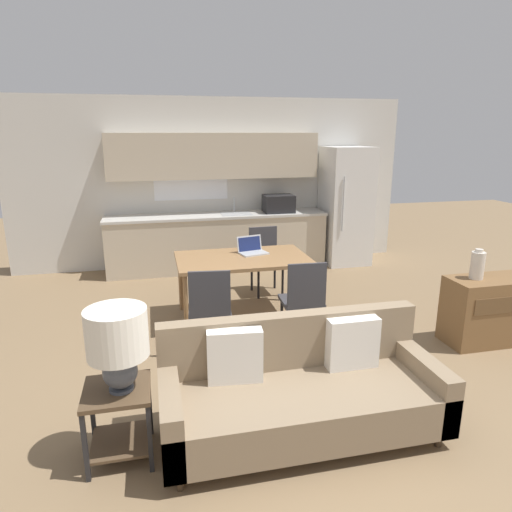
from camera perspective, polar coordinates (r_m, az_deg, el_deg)
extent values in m
plane|color=#7F6647|center=(3.71, 5.74, -20.55)|extent=(20.00, 20.00, 0.00)
cube|color=silver|center=(7.58, -5.34, 9.03)|extent=(6.40, 0.06, 2.70)
cube|color=white|center=(7.48, -8.18, 10.43)|extent=(1.18, 0.01, 0.91)
cube|color=beige|center=(7.40, -4.81, 1.66)|extent=(3.47, 0.62, 0.86)
cube|color=silver|center=(7.31, -4.89, 5.09)|extent=(3.50, 0.65, 0.04)
cube|color=#B2B5B7|center=(7.30, -2.50, 5.30)|extent=(0.48, 0.36, 0.01)
cylinder|color=#B7BABC|center=(7.45, -2.75, 6.42)|extent=(0.02, 0.02, 0.24)
cube|color=beige|center=(7.34, -5.21, 12.36)|extent=(3.29, 0.34, 0.70)
cube|color=black|center=(7.44, 2.83, 6.56)|extent=(0.48, 0.36, 0.28)
cube|color=white|center=(7.81, 11.13, 6.16)|extent=(0.72, 0.75, 1.93)
cylinder|color=silver|center=(7.35, 10.86, 6.38)|extent=(0.02, 0.02, 0.87)
cube|color=olive|center=(5.32, -1.69, -0.36)|extent=(1.53, 0.94, 0.04)
cylinder|color=olive|center=(4.97, -8.75, -6.26)|extent=(0.05, 0.05, 0.71)
cylinder|color=olive|center=(5.25, 6.83, -5.01)|extent=(0.05, 0.05, 0.71)
cylinder|color=olive|center=(5.74, -9.41, -3.32)|extent=(0.05, 0.05, 0.71)
cylinder|color=olive|center=(5.98, 4.21, -2.39)|extent=(0.05, 0.05, 0.71)
cylinder|color=#3D2D1E|center=(3.21, -9.48, -26.13)|extent=(0.05, 0.05, 0.10)
cylinder|color=#3D2D1E|center=(3.73, 21.83, -20.52)|extent=(0.05, 0.05, 0.10)
cylinder|color=#3D2D1E|center=(3.72, -10.19, -19.66)|extent=(0.05, 0.05, 0.10)
cylinder|color=#3D2D1E|center=(4.17, 16.71, -15.90)|extent=(0.05, 0.05, 0.10)
cube|color=#847056|center=(3.48, 5.89, -18.15)|extent=(2.02, 0.80, 0.30)
cube|color=#847056|center=(3.64, 4.28, -12.57)|extent=(2.02, 0.14, 0.73)
cube|color=#847056|center=(3.30, -10.64, -18.97)|extent=(0.14, 0.80, 0.44)
cube|color=#847056|center=(3.82, 19.85, -14.58)|extent=(0.14, 0.80, 0.44)
cube|color=silver|center=(3.37, -2.66, -12.37)|extent=(0.41, 0.16, 0.40)
cube|color=silver|center=(3.63, 11.98, -10.61)|extent=(0.40, 0.12, 0.40)
cube|color=brown|center=(3.29, -17.01, -15.81)|extent=(0.44, 0.44, 0.03)
cube|color=brown|center=(3.50, -16.48, -21.31)|extent=(0.39, 0.39, 0.02)
cube|color=#232326|center=(3.29, -20.56, -21.57)|extent=(0.03, 0.03, 0.49)
cube|color=#232326|center=(3.25, -13.11, -21.38)|extent=(0.03, 0.03, 0.49)
cube|color=#232326|center=(3.61, -19.78, -17.84)|extent=(0.03, 0.03, 0.49)
cube|color=#232326|center=(3.58, -13.15, -17.61)|extent=(0.03, 0.03, 0.49)
cylinder|color=#4C515B|center=(3.26, -16.45, -15.55)|extent=(0.16, 0.16, 0.02)
sphere|color=#4C515B|center=(3.20, -16.62, -13.64)|extent=(0.23, 0.23, 0.23)
cylinder|color=white|center=(3.08, -17.01, -9.17)|extent=(0.40, 0.40, 0.32)
cube|color=brown|center=(5.41, 27.11, -6.04)|extent=(0.91, 0.44, 0.71)
cube|color=brown|center=(5.21, 28.83, -5.40)|extent=(0.73, 0.01, 0.17)
cylinder|color=beige|center=(5.18, 25.94, -1.06)|extent=(0.14, 0.14, 0.28)
cylinder|color=beige|center=(5.14, 26.14, 0.61)|extent=(0.08, 0.08, 0.03)
cube|color=#38383D|center=(6.22, 1.38, -0.96)|extent=(0.44, 0.44, 0.04)
cube|color=#38383D|center=(6.34, 0.87, 1.66)|extent=(0.40, 0.05, 0.45)
cylinder|color=black|center=(6.09, 0.31, -3.53)|extent=(0.03, 0.03, 0.41)
cylinder|color=black|center=(6.18, 3.34, -3.25)|extent=(0.03, 0.03, 0.41)
cylinder|color=black|center=(6.40, -0.54, -2.59)|extent=(0.03, 0.03, 0.41)
cylinder|color=black|center=(6.49, 2.36, -2.33)|extent=(0.03, 0.03, 0.41)
cube|color=#38383D|center=(4.89, 5.67, -5.64)|extent=(0.44, 0.44, 0.04)
cube|color=#38383D|center=(4.63, 6.39, -3.63)|extent=(0.40, 0.05, 0.45)
cylinder|color=black|center=(5.17, 6.94, -7.16)|extent=(0.03, 0.03, 0.41)
cylinder|color=black|center=(5.08, 3.23, -7.45)|extent=(0.03, 0.03, 0.41)
cylinder|color=black|center=(4.87, 8.09, -8.65)|extent=(0.03, 0.03, 0.41)
cylinder|color=black|center=(4.78, 4.15, -8.99)|extent=(0.03, 0.03, 0.41)
cube|color=#38383D|center=(4.65, -5.79, -6.77)|extent=(0.46, 0.46, 0.04)
cube|color=#38383D|center=(4.38, -5.82, -4.73)|extent=(0.40, 0.07, 0.45)
cylinder|color=black|center=(4.89, -3.75, -8.38)|extent=(0.03, 0.03, 0.41)
cylinder|color=black|center=(4.89, -7.77, -8.51)|extent=(0.03, 0.03, 0.41)
cylinder|color=black|center=(4.59, -3.51, -10.08)|extent=(0.03, 0.03, 0.41)
cylinder|color=black|center=(4.58, -7.82, -10.22)|extent=(0.03, 0.03, 0.41)
cube|color=#B7BABC|center=(5.46, -0.30, 0.36)|extent=(0.36, 0.29, 0.02)
cube|color=#B7BABC|center=(5.54, -0.85, 1.55)|extent=(0.32, 0.13, 0.20)
cube|color=navy|center=(5.53, -0.81, 1.53)|extent=(0.29, 0.11, 0.17)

